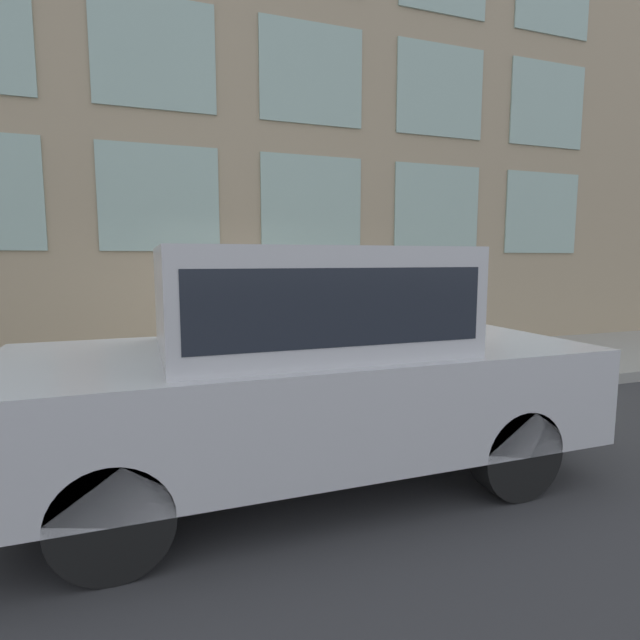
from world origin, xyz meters
TOP-DOWN VIEW (x-y plane):
  - ground_plane at (0.00, 0.00)m, footprint 80.00×80.00m
  - sidewalk at (1.53, 0.00)m, footprint 3.05×60.00m
  - building_facade at (3.20, 0.00)m, footprint 0.33×40.00m
  - fire_hydrant at (0.57, -0.12)m, footprint 0.33×0.44m
  - person at (0.79, -0.94)m, footprint 0.37×0.24m
  - parked_car_silver_near at (-1.41, 0.37)m, footprint 1.92×4.55m

SIDE VIEW (x-z plane):
  - ground_plane at x=0.00m, z-range 0.00..0.00m
  - sidewalk at x=1.53m, z-range 0.00..0.16m
  - fire_hydrant at x=0.57m, z-range 0.16..0.87m
  - parked_car_silver_near at x=-1.41m, z-range 0.07..1.96m
  - person at x=0.79m, z-range 0.31..1.82m
  - building_facade at x=3.20m, z-range 0.00..11.68m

